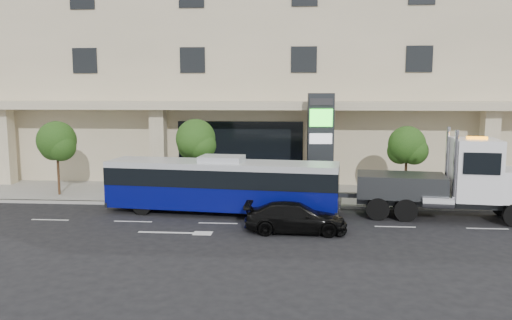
{
  "coord_description": "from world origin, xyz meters",
  "views": [
    {
      "loc": [
        3.46,
        -23.61,
        5.94
      ],
      "look_at": [
        1.48,
        2.0,
        2.48
      ],
      "focal_mm": 35.0,
      "sensor_mm": 36.0,
      "label": 1
    }
  ],
  "objects_px": {
    "city_bus": "(222,184)",
    "signage_pylon": "(320,144)",
    "tow_truck": "(455,182)",
    "black_sedan": "(296,218)"
  },
  "relations": [
    {
      "from": "city_bus",
      "to": "black_sedan",
      "type": "bearing_deg",
      "value": -33.66
    },
    {
      "from": "black_sedan",
      "to": "signage_pylon",
      "type": "distance_m",
      "value": 7.6
    },
    {
      "from": "city_bus",
      "to": "signage_pylon",
      "type": "bearing_deg",
      "value": 45.04
    },
    {
      "from": "signage_pylon",
      "to": "tow_truck",
      "type": "bearing_deg",
      "value": -39.62
    },
    {
      "from": "city_bus",
      "to": "signage_pylon",
      "type": "height_order",
      "value": "signage_pylon"
    },
    {
      "from": "tow_truck",
      "to": "black_sedan",
      "type": "height_order",
      "value": "tow_truck"
    },
    {
      "from": "city_bus",
      "to": "tow_truck",
      "type": "bearing_deg",
      "value": 5.7
    },
    {
      "from": "tow_truck",
      "to": "signage_pylon",
      "type": "height_order",
      "value": "signage_pylon"
    },
    {
      "from": "tow_truck",
      "to": "signage_pylon",
      "type": "relative_size",
      "value": 1.65
    },
    {
      "from": "black_sedan",
      "to": "signage_pylon",
      "type": "height_order",
      "value": "signage_pylon"
    }
  ]
}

